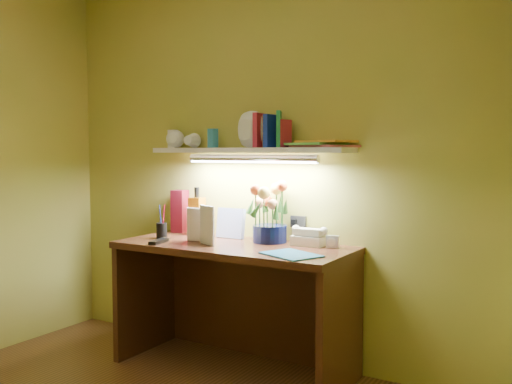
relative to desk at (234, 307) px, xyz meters
The scene contains 13 objects.
desk is the anchor object (origin of this frame).
flower_bouquet 0.60m from the desk, 50.68° to the left, with size 0.23×0.23×0.36m, color #090F38, non-canonical shape.
telephone 0.62m from the desk, 26.23° to the left, with size 0.19×0.14×0.11m, color beige, non-canonical shape.
desk_clock 0.71m from the desk, 18.48° to the left, with size 0.07×0.04×0.07m, color silver.
whisky_bottle 0.70m from the desk, 154.58° to the left, with size 0.08×0.08×0.31m, color #C36B0C, non-canonical shape.
whisky_box 0.82m from the desk, 157.76° to the left, with size 0.09×0.09×0.28m, color #5E0C19.
pen_cup 0.69m from the desk, behind, with size 0.07×0.07×0.16m, color black.
art_card 0.53m from the desk, 126.73° to the left, with size 0.19×0.04×0.19m, color white, non-canonical shape.
tv_remote 0.59m from the desk, 155.27° to the right, with size 0.05×0.17×0.02m, color black.
blue_folder 0.61m from the desk, 17.64° to the right, with size 0.29×0.21×0.01m, color #328BBD.
desk_book_a 0.57m from the desk, behind, with size 0.15×0.02×0.20m, color white.
desk_book_b 0.53m from the desk, 166.25° to the right, with size 0.17×0.02×0.23m, color white.
wall_shelf 0.98m from the desk, 86.50° to the left, with size 1.33×0.38×0.24m.
Camera 1 is at (1.81, -1.57, 1.29)m, focal length 40.00 mm.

